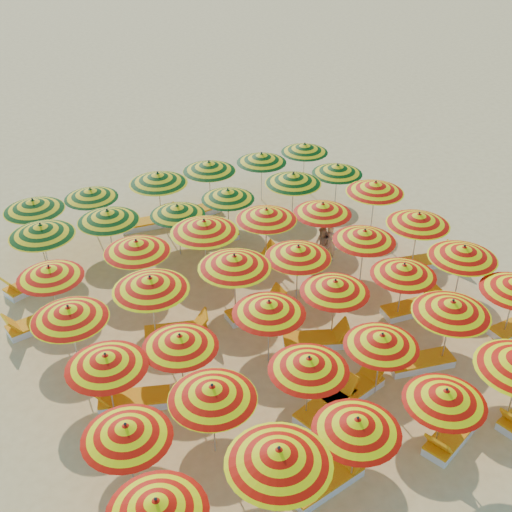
% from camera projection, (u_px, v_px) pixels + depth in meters
% --- Properties ---
extents(ground, '(120.00, 120.00, 0.00)m').
position_uv_depth(ground, '(264.00, 311.00, 18.54)').
color(ground, '#F6C36D').
rests_on(ground, ground).
extents(umbrella_0, '(1.97, 1.97, 1.94)m').
position_uv_depth(umbrella_0, '(156.00, 506.00, 11.03)').
color(umbrella_0, silver).
rests_on(umbrella_0, ground).
extents(umbrella_1, '(2.42, 2.42, 2.16)m').
position_uv_depth(umbrella_1, '(279.00, 456.00, 11.71)').
color(umbrella_1, silver).
rests_on(umbrella_1, ground).
extents(umbrella_2, '(1.97, 1.97, 1.92)m').
position_uv_depth(umbrella_2, '(357.00, 425.00, 12.63)').
color(umbrella_2, silver).
rests_on(umbrella_2, ground).
extents(umbrella_3, '(2.16, 2.16, 1.88)m').
position_uv_depth(umbrella_3, '(446.00, 396.00, 13.34)').
color(umbrella_3, silver).
rests_on(umbrella_3, ground).
extents(umbrella_6, '(2.39, 2.39, 1.93)m').
position_uv_depth(umbrella_6, '(126.00, 431.00, 12.48)').
color(umbrella_6, silver).
rests_on(umbrella_6, ground).
extents(umbrella_7, '(2.10, 2.10, 2.01)m').
position_uv_depth(umbrella_7, '(212.00, 392.00, 13.28)').
color(umbrella_7, silver).
rests_on(umbrella_7, ground).
extents(umbrella_8, '(2.32, 2.32, 1.94)m').
position_uv_depth(umbrella_8, '(309.00, 364.00, 14.11)').
color(umbrella_8, silver).
rests_on(umbrella_8, ground).
extents(umbrella_9, '(2.35, 2.35, 1.88)m').
position_uv_depth(umbrella_9, '(382.00, 340.00, 14.86)').
color(umbrella_9, silver).
rests_on(umbrella_9, ground).
extents(umbrella_10, '(2.32, 2.32, 2.06)m').
position_uv_depth(umbrella_10, '(452.00, 307.00, 15.67)').
color(umbrella_10, silver).
rests_on(umbrella_10, ground).
extents(umbrella_12, '(2.41, 2.41, 1.97)m').
position_uv_depth(umbrella_12, '(106.00, 361.00, 14.14)').
color(umbrella_12, silver).
rests_on(umbrella_12, ground).
extents(umbrella_13, '(2.22, 2.22, 1.91)m').
position_uv_depth(umbrella_13, '(180.00, 341.00, 14.80)').
color(umbrella_13, silver).
rests_on(umbrella_13, ground).
extents(umbrella_14, '(1.97, 1.97, 1.96)m').
position_uv_depth(umbrella_14, '(269.00, 307.00, 15.82)').
color(umbrella_14, silver).
rests_on(umbrella_14, ground).
extents(umbrella_15, '(1.98, 1.98, 1.94)m').
position_uv_depth(umbrella_15, '(335.00, 286.00, 16.61)').
color(umbrella_15, silver).
rests_on(umbrella_15, ground).
extents(umbrella_16, '(2.28, 2.28, 1.91)m').
position_uv_depth(umbrella_16, '(404.00, 270.00, 17.32)').
color(umbrella_16, silver).
rests_on(umbrella_16, ground).
extents(umbrella_17, '(2.57, 2.57, 2.06)m').
position_uv_depth(umbrella_17, '(464.00, 252.00, 17.83)').
color(umbrella_17, silver).
rests_on(umbrella_17, ground).
extents(umbrella_18, '(2.23, 2.23, 2.03)m').
position_uv_depth(umbrella_18, '(69.00, 313.00, 15.53)').
color(umbrella_18, silver).
rests_on(umbrella_18, ground).
extents(umbrella_19, '(2.36, 2.36, 2.13)m').
position_uv_depth(umbrella_19, '(150.00, 284.00, 16.44)').
color(umbrella_19, silver).
rests_on(umbrella_19, ground).
extents(umbrella_20, '(2.07, 2.07, 2.13)m').
position_uv_depth(umbrella_20, '(234.00, 261.00, 17.31)').
color(umbrella_20, silver).
rests_on(umbrella_20, ground).
extents(umbrella_21, '(1.96, 1.96, 2.00)m').
position_uv_depth(umbrella_21, '(298.00, 252.00, 17.94)').
color(umbrella_21, silver).
rests_on(umbrella_21, ground).
extents(umbrella_22, '(1.96, 1.96, 1.98)m').
position_uv_depth(umbrella_22, '(365.00, 235.00, 18.74)').
color(umbrella_22, silver).
rests_on(umbrella_22, ground).
extents(umbrella_23, '(2.54, 2.54, 2.07)m').
position_uv_depth(umbrella_23, '(419.00, 219.00, 19.43)').
color(umbrella_23, silver).
rests_on(umbrella_23, ground).
extents(umbrella_24, '(2.36, 2.36, 1.91)m').
position_uv_depth(umbrella_24, '(49.00, 272.00, 17.22)').
color(umbrella_24, silver).
rests_on(umbrella_24, ground).
extents(umbrella_25, '(1.94, 1.94, 2.02)m').
position_uv_depth(umbrella_25, '(136.00, 246.00, 18.16)').
color(umbrella_25, silver).
rests_on(umbrella_25, ground).
extents(umbrella_26, '(2.49, 2.49, 2.16)m').
position_uv_depth(umbrella_26, '(204.00, 226.00, 18.88)').
color(umbrella_26, silver).
rests_on(umbrella_26, ground).
extents(umbrella_27, '(2.27, 2.27, 2.03)m').
position_uv_depth(umbrella_27, '(266.00, 214.00, 19.75)').
color(umbrella_27, silver).
rests_on(umbrella_27, ground).
extents(umbrella_28, '(2.34, 2.34, 1.97)m').
position_uv_depth(umbrella_28, '(323.00, 208.00, 20.19)').
color(umbrella_28, silver).
rests_on(umbrella_28, ground).
extents(umbrella_29, '(2.18, 2.18, 2.07)m').
position_uv_depth(umbrella_29, '(375.00, 187.00, 21.27)').
color(umbrella_29, silver).
rests_on(umbrella_29, ground).
extents(umbrella_30, '(2.28, 2.28, 2.07)m').
position_uv_depth(umbrella_30, '(41.00, 230.00, 18.86)').
color(umbrella_30, silver).
rests_on(umbrella_30, ground).
extents(umbrella_31, '(2.49, 2.49, 2.04)m').
position_uv_depth(umbrella_31, '(108.00, 216.00, 19.66)').
color(umbrella_31, silver).
rests_on(umbrella_31, ground).
extents(umbrella_32, '(2.33, 2.33, 1.87)m').
position_uv_depth(umbrella_32, '(177.00, 210.00, 20.28)').
color(umbrella_32, silver).
rests_on(umbrella_32, ground).
extents(umbrella_33, '(1.94, 1.94, 1.88)m').
position_uv_depth(umbrella_33, '(228.00, 194.00, 21.18)').
color(umbrella_33, silver).
rests_on(umbrella_33, ground).
extents(umbrella_34, '(2.55, 2.55, 2.06)m').
position_uv_depth(umbrella_34, '(293.00, 178.00, 21.84)').
color(umbrella_34, silver).
rests_on(umbrella_34, ground).
extents(umbrella_35, '(1.87, 1.87, 1.92)m').
position_uv_depth(umbrella_35, '(337.00, 169.00, 22.78)').
color(umbrella_35, silver).
rests_on(umbrella_35, ground).
extents(umbrella_36, '(2.02, 2.02, 2.04)m').
position_uv_depth(umbrella_36, '(33.00, 205.00, 20.25)').
color(umbrella_36, silver).
rests_on(umbrella_36, ground).
extents(umbrella_37, '(2.27, 2.27, 1.89)m').
position_uv_depth(umbrella_37, '(91.00, 193.00, 21.22)').
color(umbrella_37, silver).
rests_on(umbrella_37, ground).
extents(umbrella_38, '(2.60, 2.60, 2.13)m').
position_uv_depth(umbrella_38, '(158.00, 178.00, 21.73)').
color(umbrella_38, silver).
rests_on(umbrella_38, ground).
extents(umbrella_39, '(2.25, 2.25, 2.02)m').
position_uv_depth(umbrella_39, '(209.00, 166.00, 22.78)').
color(umbrella_39, silver).
rests_on(umbrella_39, ground).
extents(umbrella_40, '(2.45, 2.45, 1.96)m').
position_uv_depth(umbrella_40, '(262.00, 158.00, 23.53)').
color(umbrella_40, silver).
rests_on(umbrella_40, ground).
extents(umbrella_41, '(2.12, 2.12, 1.90)m').
position_uv_depth(umbrella_41, '(305.00, 148.00, 24.43)').
color(umbrella_41, silver).
rests_on(umbrella_41, ground).
extents(lounger_1, '(1.80, 0.86, 0.69)m').
position_uv_depth(lounger_1, '(327.00, 481.00, 13.36)').
color(lounger_1, white).
rests_on(lounger_1, ground).
extents(lounger_2, '(1.83, 1.15, 0.69)m').
position_uv_depth(lounger_2, '(451.00, 436.00, 14.38)').
color(lounger_2, white).
rests_on(lounger_2, ground).
extents(lounger_4, '(1.83, 1.08, 0.69)m').
position_uv_depth(lounger_4, '(327.00, 404.00, 15.20)').
color(lounger_4, white).
rests_on(lounger_4, ground).
extents(lounger_5, '(1.82, 0.98, 0.69)m').
position_uv_depth(lounger_5, '(354.00, 390.00, 15.61)').
color(lounger_5, white).
rests_on(lounger_5, ground).
extents(lounger_6, '(1.81, 0.91, 0.69)m').
position_uv_depth(lounger_6, '(419.00, 362.00, 16.46)').
color(lounger_6, white).
rests_on(lounger_6, ground).
extents(lounger_8, '(1.83, 1.11, 0.69)m').
position_uv_depth(lounger_8, '(133.00, 399.00, 15.34)').
color(lounger_8, white).
rests_on(lounger_8, ground).
extents(lounger_9, '(1.82, 1.20, 0.69)m').
position_uv_depth(lounger_9, '(317.00, 340.00, 17.21)').
color(lounger_9, white).
rests_on(lounger_9, ground).
extents(lounger_10, '(1.78, 0.76, 0.69)m').
position_uv_depth(lounger_10, '(412.00, 308.00, 18.43)').
color(lounger_10, white).
rests_on(lounger_10, ground).
extents(lounger_11, '(1.83, 1.06, 0.69)m').
position_uv_depth(lounger_11, '(178.00, 332.00, 17.51)').
color(lounger_11, white).
rests_on(lounger_11, ground).
extents(lounger_12, '(1.75, 0.63, 0.69)m').
position_uv_depth(lounger_12, '(257.00, 310.00, 18.34)').
color(lounger_12, white).
rests_on(lounger_12, ground).
extents(lounger_13, '(1.81, 0.92, 0.69)m').
position_uv_depth(lounger_13, '(427.00, 261.00, 20.51)').
color(lounger_13, white).
rests_on(lounger_13, ground).
extents(lounger_14, '(1.81, 0.88, 0.69)m').
position_uv_depth(lounger_14, '(37.00, 323.00, 17.82)').
color(lounger_14, white).
rests_on(lounger_14, ground).
extents(lounger_15, '(1.74, 0.61, 0.69)m').
position_uv_depth(lounger_15, '(252.00, 263.00, 20.43)').
color(lounger_15, white).
rests_on(lounger_15, ground).
extents(lounger_16, '(1.82, 1.19, 0.69)m').
position_uv_depth(lounger_16, '(32.00, 284.00, 19.43)').
color(lounger_16, white).
rests_on(lounger_16, ground).
extents(lounger_17, '(1.80, 0.81, 0.69)m').
position_uv_depth(lounger_17, '(212.00, 236.00, 21.82)').
color(lounger_17, white).
rests_on(lounger_17, ground).
extents(lounger_18, '(1.79, 0.77, 0.69)m').
position_uv_depth(lounger_18, '(144.00, 224.00, 22.58)').
color(lounger_18, white).
rests_on(lounger_18, ground).
extents(lounger_19, '(1.80, 0.82, 0.69)m').
position_uv_depth(lounger_19, '(197.00, 212.00, 23.32)').
color(lounger_19, white).
rests_on(lounger_19, ground).
extents(beachgoer_a, '(0.53, 0.55, 1.27)m').
position_uv_depth(beachgoer_a, '(330.00, 243.00, 20.55)').
color(beachgoer_a, '#DCA87C').
rests_on(beachgoer_a, ground).
extents(beachgoer_b, '(0.53, 0.65, 1.26)m').
position_uv_depth(beachgoer_b, '(322.00, 246.00, 20.38)').
color(beachgoer_b, tan).
rests_on(beachgoer_b, ground).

